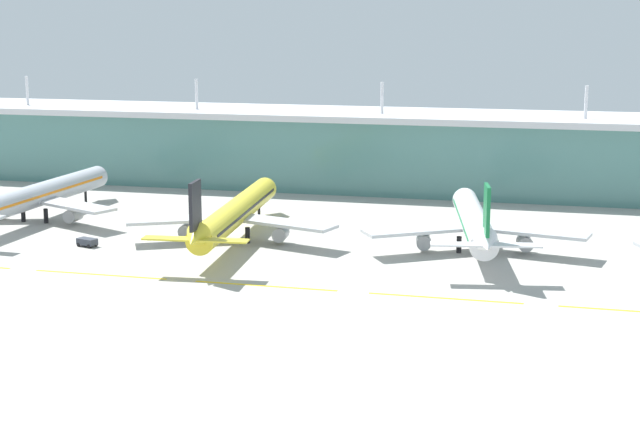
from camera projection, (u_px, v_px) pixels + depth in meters
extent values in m
plane|color=#A8A59E|center=(289.00, 279.00, 190.46)|extent=(600.00, 600.00, 0.00)
cube|color=slate|center=(385.00, 154.00, 287.16)|extent=(280.00, 28.00, 20.82)
cube|color=silver|center=(385.00, 115.00, 284.91)|extent=(288.00, 34.00, 1.80)
cylinder|color=silver|center=(27.00, 91.00, 305.00)|extent=(0.90, 0.90, 9.00)
cylinder|color=silver|center=(197.00, 94.00, 291.75)|extent=(0.90, 0.90, 9.00)
cylinder|color=silver|center=(382.00, 98.00, 278.51)|extent=(0.90, 0.90, 9.00)
cylinder|color=silver|center=(586.00, 102.00, 265.27)|extent=(0.90, 0.90, 9.00)
cylinder|color=#ADB2BC|center=(40.00, 194.00, 244.20)|extent=(8.46, 58.28, 5.80)
cone|color=#ADB2BC|center=(102.00, 175.00, 273.34)|extent=(5.69, 4.25, 5.51)
cube|color=#B7BABF|center=(74.00, 205.00, 236.94)|extent=(24.65, 16.19, 0.70)
cylinder|color=gray|center=(73.00, 215.00, 239.19)|extent=(3.40, 4.64, 3.20)
cylinder|color=black|center=(86.00, 198.00, 265.58)|extent=(0.70, 0.70, 3.60)
cylinder|color=black|center=(23.00, 214.00, 243.21)|extent=(1.10, 1.10, 3.60)
cylinder|color=black|center=(46.00, 216.00, 241.42)|extent=(1.10, 1.10, 3.60)
cube|color=orange|center=(40.00, 193.00, 244.12)|extent=(8.24, 52.48, 0.60)
cylinder|color=yellow|center=(237.00, 212.00, 222.83)|extent=(10.76, 61.07, 5.80)
cone|color=yellow|center=(267.00, 187.00, 254.17)|extent=(5.82, 4.44, 5.51)
cone|color=yellow|center=(195.00, 239.00, 190.28)|extent=(5.46, 7.01, 5.72)
cube|color=black|center=(195.00, 205.00, 189.97)|extent=(1.22, 6.44, 9.50)
cube|color=yellow|center=(168.00, 238.00, 191.67)|extent=(10.23, 4.01, 0.36)
cube|color=yellow|center=(223.00, 241.00, 189.94)|extent=(10.23, 4.01, 0.36)
cube|color=#B7BABF|center=(180.00, 219.00, 220.70)|extent=(24.50, 16.86, 0.70)
cylinder|color=gray|center=(187.00, 230.00, 222.46)|extent=(3.56, 4.75, 3.20)
cube|color=#B7BABF|center=(285.00, 223.00, 216.91)|extent=(24.94, 13.63, 0.70)
cylinder|color=gray|center=(281.00, 234.00, 219.06)|extent=(3.56, 4.75, 3.20)
cylinder|color=black|center=(259.00, 212.00, 245.82)|extent=(0.70, 0.70, 3.60)
cylinder|color=black|center=(220.00, 234.00, 221.37)|extent=(1.10, 1.10, 3.60)
cylinder|color=black|center=(248.00, 235.00, 220.36)|extent=(1.10, 1.10, 3.60)
cube|color=black|center=(237.00, 210.00, 222.75)|extent=(10.30, 55.02, 0.60)
cylinder|color=silver|center=(473.00, 221.00, 213.13)|extent=(14.37, 49.48, 5.80)
cone|color=silver|center=(464.00, 198.00, 239.15)|extent=(6.13, 4.91, 5.51)
cone|color=silver|center=(486.00, 244.00, 185.89)|extent=(6.02, 7.39, 5.72)
cube|color=#146B38|center=(487.00, 210.00, 185.59)|extent=(1.81, 6.42, 9.50)
cube|color=silver|center=(457.00, 244.00, 186.78)|extent=(10.41, 4.91, 0.36)
cube|color=silver|center=(515.00, 245.00, 186.06)|extent=(10.41, 4.91, 0.36)
cube|color=#B7BABF|center=(418.00, 230.00, 209.85)|extent=(23.94, 18.52, 0.70)
cylinder|color=gray|center=(424.00, 241.00, 211.74)|extent=(3.94, 4.99, 3.20)
cube|color=#B7BABF|center=(532.00, 232.00, 208.28)|extent=(24.89, 11.59, 0.70)
cylinder|color=gray|center=(525.00, 243.00, 210.32)|extent=(3.94, 4.99, 3.20)
cylinder|color=black|center=(466.00, 224.00, 232.11)|extent=(0.70, 0.70, 3.60)
cylinder|color=black|center=(459.00, 245.00, 211.34)|extent=(1.10, 1.10, 3.60)
cylinder|color=black|center=(489.00, 245.00, 210.92)|extent=(1.10, 1.10, 3.60)
cube|color=#146B38|center=(473.00, 219.00, 213.05)|extent=(13.54, 44.64, 0.60)
cube|color=yellow|center=(101.00, 275.00, 193.77)|extent=(28.00, 0.70, 0.04)
cube|color=yellow|center=(265.00, 286.00, 185.73)|extent=(28.00, 0.70, 0.04)
cube|color=yellow|center=(445.00, 298.00, 177.69)|extent=(28.00, 0.70, 0.04)
cube|color=#333842|center=(87.00, 241.00, 217.12)|extent=(4.91, 3.59, 1.40)
cylinder|color=black|center=(96.00, 244.00, 217.39)|extent=(0.96, 0.60, 0.90)
cylinder|color=black|center=(89.00, 246.00, 215.58)|extent=(0.96, 0.60, 0.90)
cylinder|color=black|center=(86.00, 243.00, 218.95)|extent=(0.96, 0.60, 0.90)
cylinder|color=black|center=(79.00, 245.00, 217.14)|extent=(0.96, 0.60, 0.90)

